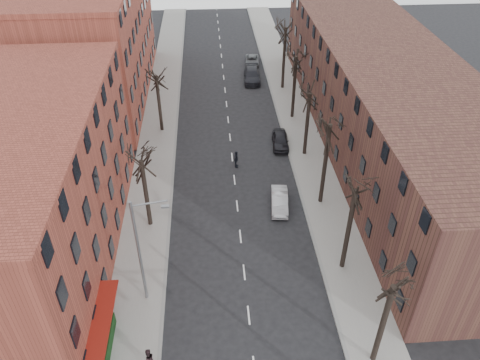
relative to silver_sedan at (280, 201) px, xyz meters
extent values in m
cube|color=gray|center=(-11.77, 15.39, -0.60)|extent=(4.00, 90.00, 0.15)
cube|color=gray|center=(4.23, 15.39, -0.60)|extent=(4.00, 90.00, 0.15)
cube|color=brown|center=(-19.77, -4.61, 5.32)|extent=(12.00, 26.00, 12.00)
cube|color=brown|center=(-19.77, 24.39, 6.32)|extent=(12.00, 28.00, 14.00)
cube|color=#4F2E25|center=(12.23, 10.39, 4.32)|extent=(12.00, 50.00, 10.00)
cube|color=maroon|center=(-13.17, -13.61, -0.68)|extent=(1.20, 7.00, 0.15)
cube|color=#123313|center=(-13.27, -14.61, -0.03)|extent=(0.80, 6.00, 1.00)
cylinder|color=slate|center=(-10.97, -9.61, 3.82)|extent=(0.20, 0.20, 9.00)
cylinder|color=slate|center=(-9.87, -9.61, 8.12)|extent=(2.39, 0.12, 0.46)
cube|color=slate|center=(-8.87, -9.61, 7.82)|extent=(0.50, 0.22, 0.14)
imported|color=#A8A9AF|center=(0.00, 0.00, 0.00)|extent=(1.87, 4.25, 1.36)
imported|color=black|center=(1.53, 10.22, 0.03)|extent=(1.96, 4.28, 1.42)
imported|color=black|center=(0.03, 27.08, 0.09)|extent=(2.43, 5.41, 1.54)
imported|color=#585B5F|center=(0.57, 32.72, -0.10)|extent=(2.28, 4.34, 1.16)
imported|color=black|center=(-10.30, -15.21, 0.33)|extent=(1.02, 0.93, 1.71)
imported|color=black|center=(-3.46, 6.61, 0.24)|extent=(0.70, 1.15, 1.83)
camera|label=1|loc=(-5.86, -32.17, 26.29)|focal=35.00mm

